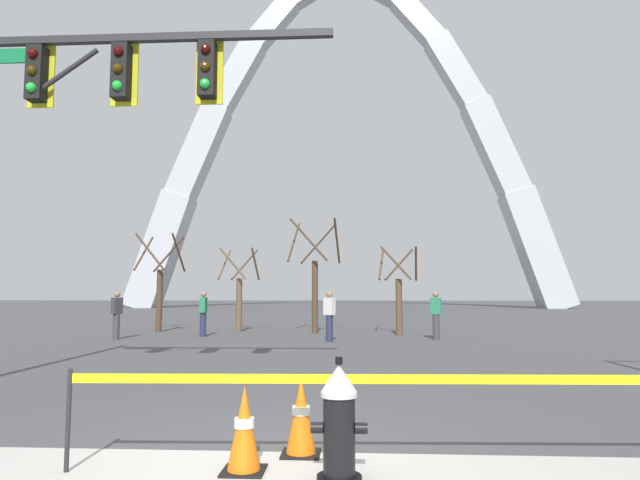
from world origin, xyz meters
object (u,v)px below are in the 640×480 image
object	(u,v)px
pedestrian_standing_center	(329,316)
pedestrian_near_trees	(117,315)
monument_arch	(345,154)
fire_hydrant	(339,422)
traffic_cone_by_hydrant	(244,429)
pedestrian_walking_left	(436,315)
traffic_cone_mid_sidewalk	(301,417)
pedestrian_walking_right	(203,313)
traffic_signal_gantry	(55,121)

from	to	relation	value
pedestrian_standing_center	pedestrian_near_trees	size ratio (longest dim) A/B	1.00
monument_arch	pedestrian_near_trees	xyz separation A→B (m)	(-7.04, -41.35, -15.79)
fire_hydrant	traffic_cone_by_hydrant	size ratio (longest dim) A/B	1.36
pedestrian_standing_center	pedestrian_near_trees	xyz separation A→B (m)	(-7.11, 0.48, 0.00)
pedestrian_standing_center	pedestrian_near_trees	bearing A→B (deg)	176.14
pedestrian_walking_left	pedestrian_standing_center	xyz separation A→B (m)	(-3.47, -0.92, 0.00)
traffic_cone_mid_sidewalk	pedestrian_walking_left	bearing A→B (deg)	76.44
pedestrian_walking_left	fire_hydrant	bearing A→B (deg)	-101.45
traffic_cone_mid_sidewalk	pedestrian_walking_left	world-z (taller)	pedestrian_walking_left
pedestrian_walking_left	monument_arch	bearing A→B (deg)	94.95
traffic_cone_by_hydrant	traffic_cone_mid_sidewalk	distance (m)	0.69
pedestrian_walking_left	pedestrian_standing_center	bearing A→B (deg)	-165.13
pedestrian_walking_right	traffic_cone_by_hydrant	bearing A→B (deg)	-73.57
traffic_cone_by_hydrant	monument_arch	xyz separation A→B (m)	(0.12, 54.80, 16.25)
pedestrian_standing_center	pedestrian_near_trees	world-z (taller)	same
fire_hydrant	pedestrian_walking_left	size ratio (longest dim) A/B	0.62
traffic_signal_gantry	pedestrian_standing_center	distance (m)	10.75
monument_arch	pedestrian_near_trees	distance (m)	44.82
fire_hydrant	pedestrian_standing_center	world-z (taller)	pedestrian_standing_center
traffic_signal_gantry	pedestrian_near_trees	world-z (taller)	traffic_signal_gantry
traffic_cone_by_hydrant	traffic_signal_gantry	distance (m)	6.55
traffic_cone_by_hydrant	pedestrian_walking_left	bearing A→B (deg)	75.25
traffic_cone_by_hydrant	fire_hydrant	bearing A→B (deg)	-11.40
fire_hydrant	traffic_signal_gantry	size ratio (longest dim) A/B	0.15
traffic_cone_by_hydrant	pedestrian_near_trees	bearing A→B (deg)	117.23
fire_hydrant	pedestrian_walking_left	distance (m)	14.35
pedestrian_walking_left	pedestrian_standing_center	distance (m)	3.59
traffic_cone_by_hydrant	traffic_signal_gantry	world-z (taller)	traffic_signal_gantry
traffic_cone_by_hydrant	monument_arch	distance (m)	57.16
monument_arch	pedestrian_walking_right	bearing A→B (deg)	-96.40
fire_hydrant	pedestrian_standing_center	xyz separation A→B (m)	(-0.63, 13.14, 0.35)
traffic_cone_mid_sidewalk	pedestrian_walking_left	distance (m)	13.75
traffic_cone_mid_sidewalk	fire_hydrant	bearing A→B (deg)	-61.59
traffic_cone_by_hydrant	pedestrian_near_trees	world-z (taller)	pedestrian_near_trees
pedestrian_near_trees	pedestrian_standing_center	bearing A→B (deg)	-3.86
fire_hydrant	traffic_cone_by_hydrant	xyz separation A→B (m)	(-0.81, 0.16, -0.11)
traffic_signal_gantry	pedestrian_walking_left	bearing A→B (deg)	54.00
fire_hydrant	traffic_cone_by_hydrant	distance (m)	0.83
traffic_signal_gantry	pedestrian_standing_center	xyz separation A→B (m)	(4.00, 9.36, -3.45)
pedestrian_walking_right	pedestrian_near_trees	distance (m)	2.89
traffic_cone_mid_sidewalk	pedestrian_walking_right	size ratio (longest dim) A/B	0.46
monument_arch	pedestrian_standing_center	distance (m)	44.71
pedestrian_walking_left	pedestrian_walking_right	size ratio (longest dim) A/B	1.00
traffic_cone_mid_sidewalk	monument_arch	size ratio (longest dim) A/B	0.02
traffic_cone_by_hydrant	pedestrian_standing_center	world-z (taller)	pedestrian_standing_center
monument_arch	pedestrian_walking_left	bearing A→B (deg)	-85.05
fire_hydrant	monument_arch	distance (m)	57.29
pedestrian_walking_right	traffic_cone_mid_sidewalk	bearing A→B (deg)	-71.41
pedestrian_walking_right	monument_arch	bearing A→B (deg)	83.60
traffic_signal_gantry	pedestrian_near_trees	size ratio (longest dim) A/B	4.04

